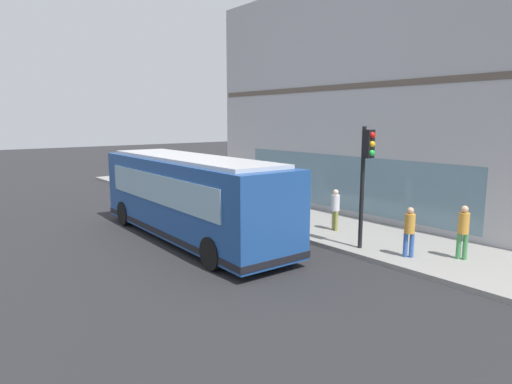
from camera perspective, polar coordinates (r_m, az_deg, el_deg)
name	(u,v)px	position (r m, az deg, el deg)	size (l,w,h in m)	color
ground	(215,244)	(15.91, -5.29, -6.67)	(120.00, 120.00, 0.00)	#262628
sidewalk_curb	(308,223)	(18.81, 6.79, -3.94)	(4.22, 40.00, 0.15)	gray
building_corner	(391,101)	(22.60, 17.08, 11.14)	(6.85, 17.79, 10.50)	#A8A8AD
city_bus_nearside	(190,198)	(16.33, -8.55, -0.73)	(2.84, 10.11, 3.07)	#1E478C
traffic_light_near_corner	(366,165)	(14.64, 14.04, 3.45)	(0.32, 0.49, 4.02)	black
fire_hydrant	(254,211)	(18.93, -0.31, -2.44)	(0.35, 0.35, 0.74)	gold
pedestrian_near_building_entrance	(200,178)	(24.45, -7.25, 1.81)	(0.32, 0.32, 1.80)	#8C3F8C
pedestrian_near_hydrant	(463,229)	(14.83, 25.22, -4.31)	(0.32, 0.32, 1.67)	#3F8C4C
pedestrian_by_light_pole	(335,207)	(17.18, 10.22, -1.93)	(0.32, 0.32, 1.60)	#99994C
pedestrian_walking_along_curb	(409,229)	(14.44, 19.23, -4.52)	(0.32, 0.32, 1.58)	#3359A5
newspaper_vending_box	(238,199)	(21.29, -2.28, -0.87)	(0.44, 0.43, 0.90)	#263F99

